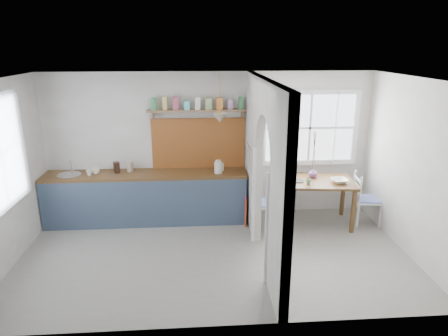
{
  "coord_description": "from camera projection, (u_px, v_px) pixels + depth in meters",
  "views": [
    {
      "loc": [
        -0.25,
        -5.36,
        3.04
      ],
      "look_at": [
        0.17,
        0.5,
        1.21
      ],
      "focal_mm": 32.0,
      "sensor_mm": 36.0,
      "label": 1
    }
  ],
  "objects": [
    {
      "name": "floor",
      "position": [
        215.0,
        255.0,
        6.02
      ],
      "size": [
        5.8,
        3.2,
        0.01
      ],
      "primitive_type": "cube",
      "color": "gray",
      "rests_on": "ground"
    },
    {
      "name": "ceiling",
      "position": [
        214.0,
        79.0,
        5.25
      ],
      "size": [
        5.8,
        3.2,
        0.01
      ],
      "primitive_type": "cube",
      "color": "silver",
      "rests_on": "walls"
    },
    {
      "name": "walls",
      "position": [
        214.0,
        173.0,
        5.64
      ],
      "size": [
        5.81,
        3.21,
        2.6
      ],
      "color": "silver",
      "rests_on": "floor"
    },
    {
      "name": "partition",
      "position": [
        263.0,
        160.0,
        5.69
      ],
      "size": [
        0.12,
        3.2,
        2.6
      ],
      "color": "silver",
      "rests_on": "floor"
    },
    {
      "name": "kitchen_window",
      "position": [
        0.0,
        153.0,
        5.34
      ],
      "size": [
        0.1,
        1.16,
        1.5
      ],
      "primitive_type": null,
      "color": "white",
      "rests_on": "walls"
    },
    {
      "name": "nook_window",
      "position": [
        310.0,
        128.0,
        7.16
      ],
      "size": [
        1.76,
        0.1,
        1.3
      ],
      "primitive_type": null,
      "color": "white",
      "rests_on": "walls"
    },
    {
      "name": "counter",
      "position": [
        147.0,
        196.0,
        7.07
      ],
      "size": [
        3.5,
        0.6,
        0.9
      ],
      "color": "brown",
      "rests_on": "floor"
    },
    {
      "name": "sink",
      "position": [
        69.0,
        175.0,
        6.83
      ],
      "size": [
        0.4,
        0.4,
        0.02
      ],
      "primitive_type": "cylinder",
      "color": "silver",
      "rests_on": "counter"
    },
    {
      "name": "backsplash",
      "position": [
        198.0,
        143.0,
        7.11
      ],
      "size": [
        1.65,
        0.03,
        0.9
      ],
      "primitive_type": "cube",
      "color": "brown",
      "rests_on": "walls"
    },
    {
      "name": "shelf",
      "position": [
        198.0,
        107.0,
        6.83
      ],
      "size": [
        1.75,
        0.2,
        0.21
      ],
      "color": "#8F684D",
      "rests_on": "walls"
    },
    {
      "name": "pendant_lamp",
      "position": [
        220.0,
        118.0,
        6.57
      ],
      "size": [
        0.26,
        0.26,
        0.16
      ],
      "primitive_type": "cone",
      "color": "beige",
      "rests_on": "ceiling"
    },
    {
      "name": "utensil_rail",
      "position": [
        249.0,
        146.0,
        6.49
      ],
      "size": [
        0.02,
        0.5,
        0.02
      ],
      "primitive_type": "cylinder",
      "rotation": [
        1.57,
        0.0,
        0.0
      ],
      "color": "silver",
      "rests_on": "partition"
    },
    {
      "name": "dining_table",
      "position": [
        315.0,
        202.0,
        6.99
      ],
      "size": [
        1.36,
        0.99,
        0.8
      ],
      "primitive_type": null,
      "rotation": [
        0.0,
        0.0,
        -0.12
      ],
      "color": "brown",
      "rests_on": "floor"
    },
    {
      "name": "chair_left",
      "position": [
        263.0,
        203.0,
        6.82
      ],
      "size": [
        0.42,
        0.42,
        0.89
      ],
      "primitive_type": null,
      "rotation": [
        0.0,
        0.0,
        -1.55
      ],
      "color": "silver",
      "rests_on": "floor"
    },
    {
      "name": "chair_right",
      "position": [
        367.0,
        199.0,
        6.96
      ],
      "size": [
        0.46,
        0.46,
        0.91
      ],
      "primitive_type": null,
      "rotation": [
        0.0,
        0.0,
        1.45
      ],
      "color": "silver",
      "rests_on": "floor"
    },
    {
      "name": "kettle",
      "position": [
        218.0,
        167.0,
        6.89
      ],
      "size": [
        0.2,
        0.17,
        0.23
      ],
      "primitive_type": null,
      "rotation": [
        0.0,
        0.0,
        -0.09
      ],
      "color": "silver",
      "rests_on": "counter"
    },
    {
      "name": "mug_a",
      "position": [
        89.0,
        173.0,
        6.79
      ],
      "size": [
        0.13,
        0.13,
        0.1
      ],
      "primitive_type": "imported",
      "rotation": [
        0.0,
        0.0,
        0.32
      ],
      "color": "beige",
      "rests_on": "counter"
    },
    {
      "name": "mug_b",
      "position": [
        96.0,
        171.0,
        6.87
      ],
      "size": [
        0.15,
        0.15,
        0.1
      ],
      "primitive_type": "imported",
      "rotation": [
        0.0,
        0.0,
        -0.16
      ],
      "color": "white",
      "rests_on": "counter"
    },
    {
      "name": "knife_block",
      "position": [
        117.0,
        167.0,
        6.92
      ],
      "size": [
        0.13,
        0.15,
        0.19
      ],
      "primitive_type": "cube",
      "rotation": [
        0.0,
        0.0,
        0.4
      ],
      "color": "black",
      "rests_on": "counter"
    },
    {
      "name": "jar",
      "position": [
        130.0,
        167.0,
        6.98
      ],
      "size": [
        0.14,
        0.14,
        0.18
      ],
      "primitive_type": "cylinder",
      "rotation": [
        0.0,
        0.0,
        -0.36
      ],
      "color": "tan",
      "rests_on": "counter"
    },
    {
      "name": "towel_magenta",
      "position": [
        245.0,
        211.0,
        6.91
      ],
      "size": [
        0.02,
        0.03,
        0.53
      ],
      "primitive_type": "cube",
      "color": "#DC206E",
      "rests_on": "counter"
    },
    {
      "name": "towel_orange",
      "position": [
        246.0,
        213.0,
        6.87
      ],
      "size": [
        0.02,
        0.03,
        0.53
      ],
      "primitive_type": "cube",
      "color": "#D75011",
      "rests_on": "counter"
    },
    {
      "name": "bowl",
      "position": [
        339.0,
        181.0,
        6.75
      ],
      "size": [
        0.3,
        0.3,
        0.07
      ],
      "primitive_type": "imported",
      "rotation": [
        0.0,
        0.0,
        0.11
      ],
      "color": "white",
      "rests_on": "dining_table"
    },
    {
      "name": "table_cup",
      "position": [
        308.0,
        182.0,
        6.68
      ],
      "size": [
        0.11,
        0.11,
        0.08
      ],
      "primitive_type": "imported",
      "rotation": [
        0.0,
        0.0,
        0.2
      ],
      "color": "#669267",
      "rests_on": "dining_table"
    },
    {
      "name": "plate",
      "position": [
        299.0,
        181.0,
        6.8
      ],
      "size": [
        0.2,
        0.2,
        0.01
      ],
      "primitive_type": "cylinder",
      "rotation": [
        0.0,
        0.0,
        0.23
      ],
      "color": "black",
      "rests_on": "dining_table"
    },
    {
      "name": "vase",
      "position": [
        313.0,
        173.0,
        7.01
      ],
      "size": [
        0.2,
        0.2,
        0.17
      ],
      "primitive_type": "imported",
      "rotation": [
        0.0,
        0.0,
        -0.31
      ],
      "color": "#77447F",
      "rests_on": "dining_table"
    }
  ]
}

